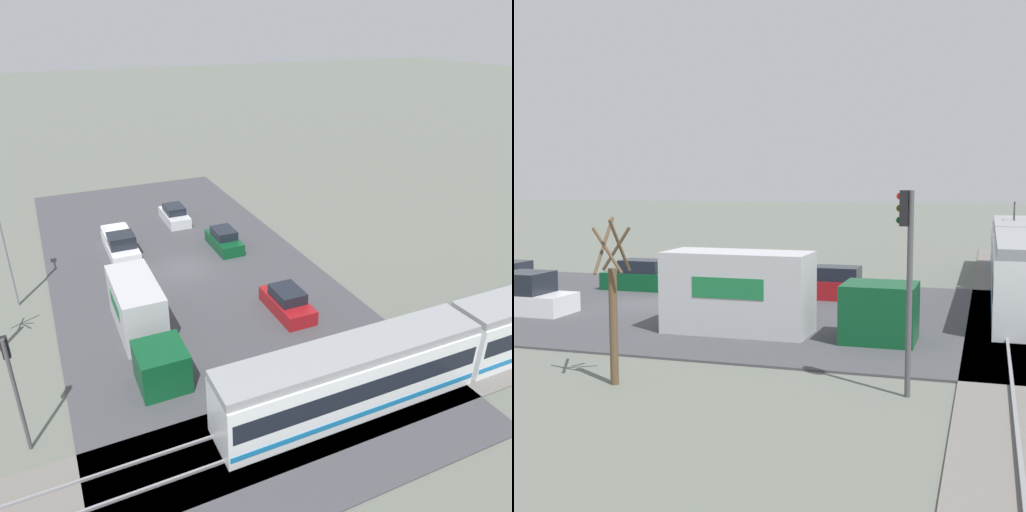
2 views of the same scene
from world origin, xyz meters
The scene contains 11 objects.
ground_plane centered at (0.00, 0.00, 0.00)m, with size 320.00×320.00×0.00m, color #60665B.
road_surface centered at (0.00, 0.00, 0.04)m, with size 18.20×42.77×0.08m.
rail_bed centered at (0.00, 16.78, 0.05)m, with size 66.05×4.40×0.22m.
light_rail_tram centered at (-9.51, 16.78, 1.70)m, with size 26.23×2.55×4.48m.
box_truck centered at (4.60, 7.56, 1.50)m, with size 2.41×9.47×3.08m.
pickup_truck centered at (3.55, -4.62, 0.76)m, with size 2.08×5.60×1.79m.
sedan_car_0 centered at (-4.04, -2.22, 0.73)m, with size 1.80×4.21×1.59m.
sedan_car_1 centered at (-2.05, -9.23, 0.70)m, with size 1.84×4.26×1.50m.
sedan_car_2 centered at (-4.15, 8.25, 0.73)m, with size 1.89×4.27×1.58m.
traffic_light_pole centered at (10.80, 13.25, 3.60)m, with size 0.28×0.47×5.58m.
street_lamp_near_crossing centered at (11.04, 0.20, 4.52)m, with size 0.36×1.95×7.79m.
Camera 1 is at (8.54, 31.46, 16.56)m, focal length 35.00 mm.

